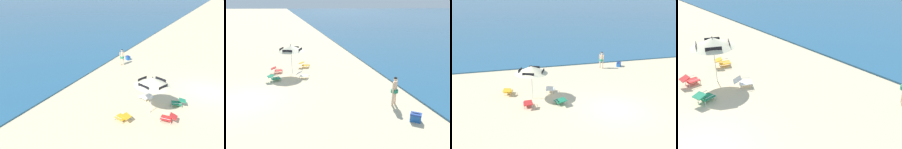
% 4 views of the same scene
% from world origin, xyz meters
% --- Properties ---
extents(ground_plane, '(800.00, 800.00, 0.00)m').
position_xyz_m(ground_plane, '(0.00, 0.00, 0.00)').
color(ground_plane, beige).
extents(beach_umbrella_striped_main, '(2.50, 2.50, 2.33)m').
position_xyz_m(beach_umbrella_striped_main, '(-4.64, 2.87, 2.03)').
color(beach_umbrella_striped_main, silver).
rests_on(beach_umbrella_striped_main, ground).
extents(lounge_chair_under_umbrella, '(0.61, 0.90, 0.51)m').
position_xyz_m(lounge_chair_under_umbrella, '(-5.10, 1.67, 0.28)').
color(lounge_chair_under_umbrella, red).
rests_on(lounge_chair_under_umbrella, ground).
extents(lounge_chair_beside_umbrella, '(0.75, 0.97, 0.50)m').
position_xyz_m(lounge_chair_beside_umbrella, '(-6.20, 3.97, 0.28)').
color(lounge_chair_beside_umbrella, gold).
rests_on(lounge_chair_beside_umbrella, ground).
extents(lounge_chair_facing_sea, '(0.83, 1.02, 0.52)m').
position_xyz_m(lounge_chair_facing_sea, '(-3.28, 3.56, 0.27)').
color(lounge_chair_facing_sea, white).
rests_on(lounge_chair_facing_sea, ground).
extents(lounge_chair_spare_folded, '(0.74, 0.96, 0.49)m').
position_xyz_m(lounge_chair_spare_folded, '(-3.07, 1.51, 0.28)').
color(lounge_chair_spare_folded, '#1E7F56').
rests_on(lounge_chair_spare_folded, ground).
extents(person_standing_near_shore, '(0.39, 0.40, 1.59)m').
position_xyz_m(person_standing_near_shore, '(2.48, 7.98, 0.92)').
color(person_standing_near_shore, beige).
rests_on(person_standing_near_shore, ground).
extents(cooler_box, '(0.58, 0.60, 0.43)m').
position_xyz_m(cooler_box, '(4.36, 8.13, 0.20)').
color(cooler_box, '#1E56A8').
rests_on(cooler_box, ground).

